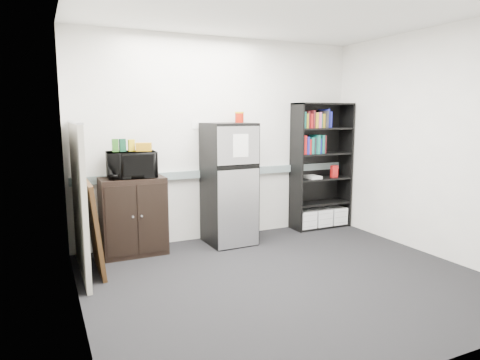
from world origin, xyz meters
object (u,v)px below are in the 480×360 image
at_px(bookshelf, 321,167).
at_px(refrigerator, 229,184).
at_px(cabinet, 133,216).
at_px(cubicle_partition, 79,199).
at_px(microwave, 131,165).

distance_m(bookshelf, refrigerator, 1.57).
xyz_separation_m(cabinet, refrigerator, (1.24, -0.08, 0.32)).
bearing_deg(cubicle_partition, bookshelf, 8.06).
bearing_deg(microwave, refrigerator, 1.00).
distance_m(cabinet, microwave, 0.63).
bearing_deg(refrigerator, microwave, 175.39).
bearing_deg(microwave, bookshelf, 5.62).
distance_m(cubicle_partition, microwave, 0.81).
height_order(cubicle_partition, microwave, cubicle_partition).
distance_m(microwave, refrigerator, 1.28).
height_order(cubicle_partition, refrigerator, cubicle_partition).
bearing_deg(refrigerator, cabinet, 174.65).
bearing_deg(bookshelf, cabinet, -178.68).
bearing_deg(bookshelf, cubicle_partition, -171.94).
height_order(cabinet, microwave, microwave).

